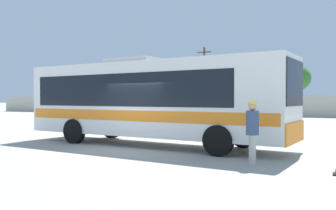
{
  "coord_description": "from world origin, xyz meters",
  "views": [
    {
      "loc": [
        7.04,
        -11.94,
        1.9
      ],
      "look_at": [
        -1.01,
        5.12,
        1.59
      ],
      "focal_mm": 38.72,
      "sensor_mm": 36.0,
      "label": 1
    }
  ],
  "objects_px": {
    "parked_car_second_dark_blue": "(193,110)",
    "roadside_tree_left": "(172,88)",
    "roadside_tree_midleft": "(258,81)",
    "roadside_tree_midright": "(295,78)",
    "parked_car_leftmost_maroon": "(135,109)",
    "coach_bus_white_orange": "(148,98)",
    "attendant_by_bus_door": "(252,129)",
    "utility_pole_near": "(204,79)"
  },
  "relations": [
    {
      "from": "coach_bus_white_orange",
      "to": "utility_pole_near",
      "type": "distance_m",
      "value": 30.33
    },
    {
      "from": "coach_bus_white_orange",
      "to": "roadside_tree_left",
      "type": "relative_size",
      "value": 2.4
    },
    {
      "from": "roadside_tree_midleft",
      "to": "parked_car_second_dark_blue",
      "type": "bearing_deg",
      "value": -118.65
    },
    {
      "from": "parked_car_second_dark_blue",
      "to": "roadside_tree_left",
      "type": "height_order",
      "value": "roadside_tree_left"
    },
    {
      "from": "parked_car_second_dark_blue",
      "to": "roadside_tree_midleft",
      "type": "xyz_separation_m",
      "value": [
        5.05,
        9.25,
        3.44
      ]
    },
    {
      "from": "attendant_by_bus_door",
      "to": "parked_car_leftmost_maroon",
      "type": "bearing_deg",
      "value": 126.45
    },
    {
      "from": "coach_bus_white_orange",
      "to": "roadside_tree_midright",
      "type": "height_order",
      "value": "roadside_tree_midright"
    },
    {
      "from": "coach_bus_white_orange",
      "to": "parked_car_second_dark_blue",
      "type": "xyz_separation_m",
      "value": [
        -7.03,
        23.16,
        -1.16
      ]
    },
    {
      "from": "coach_bus_white_orange",
      "to": "parked_car_second_dark_blue",
      "type": "height_order",
      "value": "coach_bus_white_orange"
    },
    {
      "from": "parked_car_leftmost_maroon",
      "to": "roadside_tree_midleft",
      "type": "height_order",
      "value": "roadside_tree_midleft"
    },
    {
      "from": "roadside_tree_midleft",
      "to": "roadside_tree_midright",
      "type": "xyz_separation_m",
      "value": [
        4.34,
        -0.18,
        0.18
      ]
    },
    {
      "from": "roadside_tree_left",
      "to": "roadside_tree_midleft",
      "type": "xyz_separation_m",
      "value": [
        11.48,
        0.66,
        0.77
      ]
    },
    {
      "from": "parked_car_leftmost_maroon",
      "to": "utility_pole_near",
      "type": "bearing_deg",
      "value": 42.06
    },
    {
      "from": "roadside_tree_left",
      "to": "attendant_by_bus_door",
      "type": "bearing_deg",
      "value": -62.03
    },
    {
      "from": "coach_bus_white_orange",
      "to": "parked_car_leftmost_maroon",
      "type": "height_order",
      "value": "coach_bus_white_orange"
    },
    {
      "from": "parked_car_second_dark_blue",
      "to": "parked_car_leftmost_maroon",
      "type": "bearing_deg",
      "value": 178.78
    },
    {
      "from": "parked_car_leftmost_maroon",
      "to": "roadside_tree_midleft",
      "type": "bearing_deg",
      "value": 36.18
    },
    {
      "from": "roadside_tree_left",
      "to": "utility_pole_near",
      "type": "bearing_deg",
      "value": -24.87
    },
    {
      "from": "utility_pole_near",
      "to": "roadside_tree_midright",
      "type": "bearing_deg",
      "value": 16.54
    },
    {
      "from": "utility_pole_near",
      "to": "roadside_tree_midright",
      "type": "height_order",
      "value": "utility_pole_near"
    },
    {
      "from": "roadside_tree_left",
      "to": "roadside_tree_midleft",
      "type": "distance_m",
      "value": 11.53
    },
    {
      "from": "coach_bus_white_orange",
      "to": "attendant_by_bus_door",
      "type": "bearing_deg",
      "value": -29.93
    },
    {
      "from": "utility_pole_near",
      "to": "roadside_tree_midleft",
      "type": "distance_m",
      "value": 6.76
    },
    {
      "from": "roadside_tree_midright",
      "to": "utility_pole_near",
      "type": "bearing_deg",
      "value": -163.46
    },
    {
      "from": "roadside_tree_midleft",
      "to": "roadside_tree_midright",
      "type": "bearing_deg",
      "value": -2.41
    },
    {
      "from": "parked_car_leftmost_maroon",
      "to": "utility_pole_near",
      "type": "height_order",
      "value": "utility_pole_near"
    },
    {
      "from": "parked_car_leftmost_maroon",
      "to": "parked_car_second_dark_blue",
      "type": "xyz_separation_m",
      "value": [
        7.38,
        -0.16,
        -0.03
      ]
    },
    {
      "from": "attendant_by_bus_door",
      "to": "roadside_tree_left",
      "type": "height_order",
      "value": "roadside_tree_left"
    },
    {
      "from": "parked_car_leftmost_maroon",
      "to": "parked_car_second_dark_blue",
      "type": "bearing_deg",
      "value": -1.22
    },
    {
      "from": "parked_car_second_dark_blue",
      "to": "roadside_tree_left",
      "type": "bearing_deg",
      "value": 126.83
    },
    {
      "from": "roadside_tree_left",
      "to": "coach_bus_white_orange",
      "type": "bearing_deg",
      "value": -67.02
    },
    {
      "from": "parked_car_second_dark_blue",
      "to": "roadside_tree_left",
      "type": "xyz_separation_m",
      "value": [
        -6.43,
        8.59,
        2.67
      ]
    },
    {
      "from": "coach_bus_white_orange",
      "to": "roadside_tree_midright",
      "type": "relative_size",
      "value": 1.95
    },
    {
      "from": "roadside_tree_midleft",
      "to": "roadside_tree_left",
      "type": "bearing_deg",
      "value": -176.69
    },
    {
      "from": "attendant_by_bus_door",
      "to": "parked_car_leftmost_maroon",
      "type": "xyz_separation_m",
      "value": [
        -19.3,
        26.13,
        -0.25
      ]
    },
    {
      "from": "coach_bus_white_orange",
      "to": "roadside_tree_left",
      "type": "distance_m",
      "value": 34.51
    },
    {
      "from": "coach_bus_white_orange",
      "to": "attendant_by_bus_door",
      "type": "height_order",
      "value": "coach_bus_white_orange"
    },
    {
      "from": "roadside_tree_left",
      "to": "parked_car_leftmost_maroon",
      "type": "bearing_deg",
      "value": -96.43
    },
    {
      "from": "parked_car_leftmost_maroon",
      "to": "roadside_tree_midright",
      "type": "height_order",
      "value": "roadside_tree_midright"
    },
    {
      "from": "roadside_tree_midleft",
      "to": "roadside_tree_midright",
      "type": "distance_m",
      "value": 4.34
    },
    {
      "from": "utility_pole_near",
      "to": "roadside_tree_left",
      "type": "bearing_deg",
      "value": 155.13
    },
    {
      "from": "roadside_tree_midleft",
      "to": "roadside_tree_midright",
      "type": "height_order",
      "value": "roadside_tree_midleft"
    }
  ]
}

